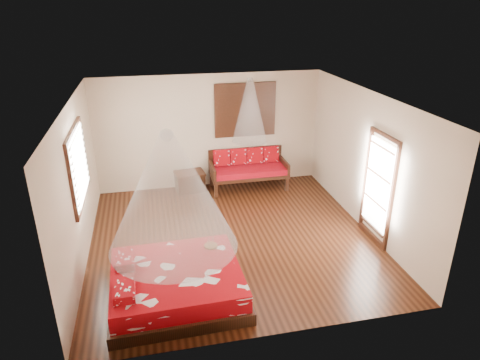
{
  "coord_description": "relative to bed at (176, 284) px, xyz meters",
  "views": [
    {
      "loc": [
        -1.45,
        -7.27,
        4.42
      ],
      "look_at": [
        0.21,
        0.21,
        1.15
      ],
      "focal_mm": 32.0,
      "sensor_mm": 36.0,
      "label": 1
    }
  ],
  "objects": [
    {
      "name": "glazed_door",
      "position": [
        3.95,
        1.0,
        0.82
      ],
      "size": [
        0.08,
        1.02,
        2.16
      ],
      "color": "black",
      "rests_on": "floor"
    },
    {
      "name": "daybed",
      "position": [
        2.13,
        3.99,
        0.27
      ],
      "size": [
        1.9,
        0.84,
        0.97
      ],
      "color": "black",
      "rests_on": "floor"
    },
    {
      "name": "wine_tray",
      "position": [
        0.66,
        0.57,
        0.3
      ],
      "size": [
        0.23,
        0.23,
        0.19
      ],
      "rotation": [
        0.0,
        0.0,
        0.28
      ],
      "color": "brown",
      "rests_on": "bed"
    },
    {
      "name": "shutter_panel",
      "position": [
        2.13,
        4.32,
        1.65
      ],
      "size": [
        1.52,
        0.06,
        1.32
      ],
      "color": "black",
      "rests_on": "wall_back"
    },
    {
      "name": "mosquito_net_main",
      "position": [
        0.02,
        0.0,
        1.6
      ],
      "size": [
        1.93,
        1.93,
        1.8
      ],
      "primitive_type": "cone",
      "color": "white",
      "rests_on": "ceiling"
    },
    {
      "name": "window_left",
      "position": [
        -1.47,
        1.8,
        1.45
      ],
      "size": [
        0.1,
        1.74,
        1.34
      ],
      "color": "black",
      "rests_on": "wall_left"
    },
    {
      "name": "storage_chest",
      "position": [
        0.67,
        4.05,
        -0.0
      ],
      "size": [
        0.77,
        0.6,
        0.49
      ],
      "rotation": [
        0.0,
        0.0,
        0.12
      ],
      "color": "black",
      "rests_on": "floor"
    },
    {
      "name": "mosquito_net_daybed",
      "position": [
        2.13,
        3.85,
        1.75
      ],
      "size": [
        0.83,
        0.83,
        1.5
      ],
      "primitive_type": "cone",
      "color": "white",
      "rests_on": "ceiling"
    },
    {
      "name": "room",
      "position": [
        1.24,
        1.6,
        1.15
      ],
      "size": [
        5.54,
        5.54,
        2.84
      ],
      "color": "black",
      "rests_on": "ground"
    },
    {
      "name": "bed",
      "position": [
        0.0,
        0.0,
        0.0
      ],
      "size": [
        2.14,
        1.94,
        0.64
      ],
      "rotation": [
        0.0,
        0.0,
        0.02
      ],
      "color": "black",
      "rests_on": "floor"
    }
  ]
}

